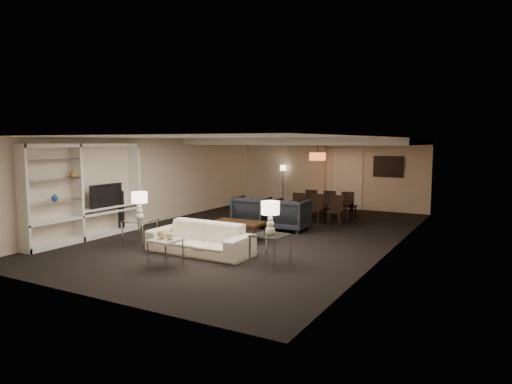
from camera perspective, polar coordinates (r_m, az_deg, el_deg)
The scene contains 35 objects.
floor at distance 11.96m, azimuth -0.00°, elevation -5.24°, with size 11.00×11.00×0.00m, color black.
ceiling at distance 11.72m, azimuth -0.00°, elevation 6.82°, with size 7.00×11.00×0.02m, color silver.
wall_back at distance 16.78m, azimuth 9.21°, elevation 2.33°, with size 7.00×0.02×2.50m, color beige.
wall_front at distance 7.51m, azimuth -20.96°, elevation -2.92°, with size 7.00×0.02×2.50m, color beige.
wall_left at distance 13.82m, azimuth -12.78°, elevation 1.40°, with size 0.02×11.00×2.50m, color beige.
wall_right at distance 10.53m, azimuth 16.87°, elevation -0.22°, with size 0.02×11.00×2.50m, color beige.
ceiling_soffit at distance 14.87m, azimuth 6.63°, elevation 6.29°, with size 7.00×4.00×0.20m, color silver.
curtains at distance 17.03m, azimuth 6.27°, elevation 2.26°, with size 1.50×0.12×2.40m, color beige.
door at distance 16.54m, azimuth 11.44°, elevation 1.53°, with size 0.90×0.05×2.10m, color silver.
painting at distance 16.12m, azimuth 16.21°, elevation 3.06°, with size 0.95×0.04×0.65m, color #142D38.
media_unit at distance 11.88m, azimuth -20.48°, elevation 0.01°, with size 0.38×3.40×2.35m, color white, non-canonical shape.
pendant_light at distance 14.77m, azimuth 7.68°, elevation 4.42°, with size 0.52×0.52×0.24m, color #D8591E.
sofa at distance 9.88m, azimuth -7.04°, elevation -5.78°, with size 2.31×0.90×0.68m, color beige.
coffee_table at distance 11.20m, azimuth -2.18°, elevation -4.86°, with size 1.27×0.74×0.46m, color black, non-canonical shape.
armchair_left at distance 12.91m, azimuth -0.53°, elevation -2.45°, with size 0.92×0.95×0.86m, color black.
armchair_right at distance 12.36m, azimuth 4.31°, elevation -2.85°, with size 0.92×0.95×0.86m, color black.
side_table_left at distance 10.96m, azimuth -14.26°, elevation -4.94°, with size 0.63×0.63×0.59m, color silver, non-canonical shape.
side_table_right at distance 9.01m, azimuth 1.79°, elevation -7.19°, with size 0.63×0.63×0.59m, color silver, non-canonical shape.
table_lamp_left at distance 10.85m, azimuth -14.35°, elevation -1.71°, with size 0.36×0.36×0.66m, color beige, non-canonical shape.
table_lamp_right at distance 8.88m, azimuth 1.80°, elevation -3.27°, with size 0.36×0.36×0.66m, color beige, non-canonical shape.
marble_table at distance 9.05m, azimuth -11.19°, elevation -7.45°, with size 0.53×0.53×0.53m, color silver, non-canonical shape.
gold_gourd_a at distance 9.04m, azimuth -11.72°, elevation -5.21°, with size 0.17×0.17×0.17m, color tan.
gold_gourd_b at distance 8.92m, azimuth -10.74°, elevation -5.42°, with size 0.15×0.15×0.15m, color #D6BE71.
television at distance 12.21m, azimuth -18.54°, elevation -0.38°, with size 0.13×1.02×0.59m, color black.
vase_blue at distance 11.34m, azimuth -23.86°, elevation -0.58°, with size 0.16×0.16×0.17m, color #223E95.
vase_amber at distance 11.63m, azimuth -21.80°, elevation 2.17°, with size 0.17×0.17×0.18m, color #BE923F.
floor_speaker at distance 12.56m, azimuth -16.51°, elevation -2.38°, with size 0.12×0.12×1.11m, color black.
dining_table at distance 13.97m, azimuth 8.41°, elevation -2.40°, with size 1.67×0.93×0.59m, color black.
chair_nl at distance 13.58m, azimuth 5.07°, elevation -2.00°, with size 0.40×0.40×0.87m, color black, non-canonical shape.
chair_nm at distance 13.35m, azimuth 7.43°, elevation -2.17°, with size 0.40×0.40×0.87m, color black, non-canonical shape.
chair_nr at distance 13.15m, azimuth 9.86°, elevation -2.35°, with size 0.40×0.40×0.87m, color black, non-canonical shape.
chair_fl at distance 14.77m, azimuth 7.14°, elevation -1.35°, with size 0.40×0.40×0.87m, color black, non-canonical shape.
chair_fm at distance 14.56m, azimuth 9.33°, elevation -1.50°, with size 0.40×0.40×0.87m, color black, non-canonical shape.
chair_fr at distance 14.37m, azimuth 11.58°, elevation -1.65°, with size 0.40×0.40×0.87m, color black, non-canonical shape.
floor_lamp at distance 17.22m, azimuth 3.39°, elevation 0.85°, with size 0.22×0.22×1.51m, color black, non-canonical shape.
Camera 1 is at (5.71, -10.23, 2.41)m, focal length 32.00 mm.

